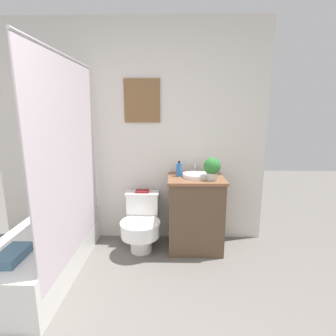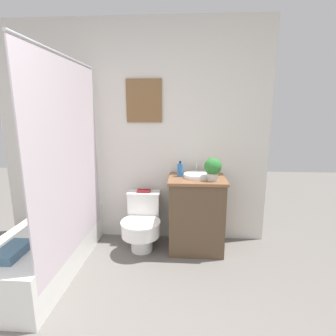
{
  "view_description": "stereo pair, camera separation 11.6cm",
  "coord_description": "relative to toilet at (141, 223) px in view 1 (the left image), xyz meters",
  "views": [
    {
      "loc": [
        0.49,
        -0.67,
        1.52
      ],
      "look_at": [
        0.44,
        1.87,
        0.97
      ],
      "focal_mm": 28.0,
      "sensor_mm": 36.0,
      "label": 1
    },
    {
      "loc": [
        0.61,
        -0.66,
        1.52
      ],
      "look_at": [
        0.44,
        1.87,
        0.97
      ],
      "focal_mm": 28.0,
      "sensor_mm": 36.0,
      "label": 2
    }
  ],
  "objects": [
    {
      "name": "wall_back",
      "position": [
        -0.14,
        0.31,
        0.95
      ],
      "size": [
        3.1,
        0.07,
        2.5
      ],
      "color": "silver",
      "rests_on": "ground_plane"
    },
    {
      "name": "shower_area",
      "position": [
        -0.85,
        -0.47,
        -0.04
      ],
      "size": [
        0.65,
        1.5,
        1.98
      ],
      "color": "white",
      "rests_on": "ground_plane"
    },
    {
      "name": "toilet",
      "position": [
        0.0,
        0.0,
        0.0
      ],
      "size": [
        0.43,
        0.56,
        0.61
      ],
      "color": "white",
      "rests_on": "ground_plane"
    },
    {
      "name": "vanity",
      "position": [
        0.6,
        0.03,
        0.11
      ],
      "size": [
        0.61,
        0.49,
        0.82
      ],
      "color": "brown",
      "rests_on": "ground_plane"
    },
    {
      "name": "sink",
      "position": [
        0.6,
        0.05,
        0.54
      ],
      "size": [
        0.29,
        0.32,
        0.13
      ],
      "color": "white",
      "rests_on": "vanity"
    },
    {
      "name": "soap_bottle",
      "position": [
        0.42,
        0.09,
        0.59
      ],
      "size": [
        0.06,
        0.06,
        0.17
      ],
      "color": "#2D6BB2",
      "rests_on": "vanity"
    },
    {
      "name": "potted_plant",
      "position": [
        0.75,
        -0.05,
        0.64
      ],
      "size": [
        0.18,
        0.18,
        0.23
      ],
      "color": "beige",
      "rests_on": "vanity"
    },
    {
      "name": "book_on_tank",
      "position": [
        0.0,
        0.15,
        0.32
      ],
      "size": [
        0.15,
        0.09,
        0.02
      ],
      "color": "maroon",
      "rests_on": "toilet"
    }
  ]
}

